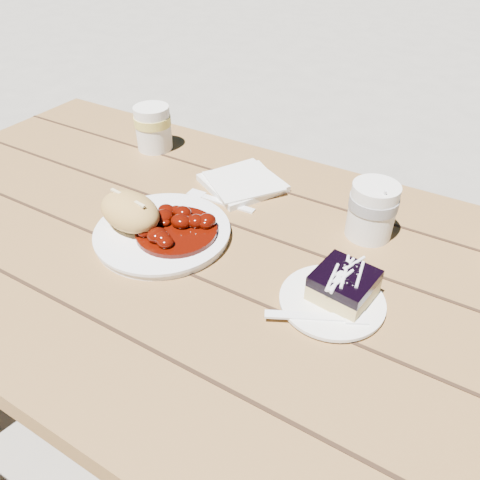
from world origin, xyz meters
The scene contains 11 objects.
picnic_table centered at (0.00, 0.00, 0.59)m, with size 2.00×1.55×0.75m.
main_plate centered at (-0.33, -0.02, 0.76)m, with size 0.25×0.25×0.02m, color white.
goulash_stew centered at (-0.30, -0.01, 0.79)m, with size 0.15×0.15×0.04m, color #460902, non-canonical shape.
bread_roll centered at (-0.39, -0.04, 0.80)m, with size 0.13×0.09×0.07m, color tan.
dessert_plate centered at (0.01, -0.02, 0.76)m, with size 0.16×0.16×0.01m, color white.
blueberry_cake centered at (0.02, -0.01, 0.78)m, with size 0.10×0.10×0.05m.
fork_dessert centered at (-0.01, -0.08, 0.76)m, with size 0.03×0.16×0.01m, color white, non-canonical shape.
coffee_cup centered at (0.00, 0.19, 0.80)m, with size 0.09×0.09×0.11m, color white.
napkin_stack centered at (-0.30, 0.22, 0.76)m, with size 0.15×0.15×0.01m, color white.
fork_table centered at (-0.29, 0.14, 0.75)m, with size 0.03×0.16×0.01m, color white, non-canonical shape.
second_cup centered at (-0.58, 0.26, 0.80)m, with size 0.09×0.09×0.11m, color white.
Camera 1 is at (0.15, -0.55, 1.28)m, focal length 35.00 mm.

